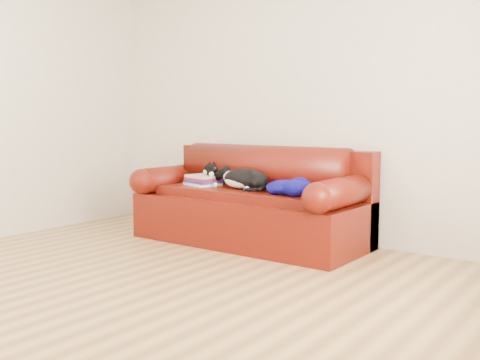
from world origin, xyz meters
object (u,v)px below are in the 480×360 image
object	(u,v)px
cat	(244,179)
blanket	(289,187)
book_stack	(203,180)
sofa_base	(249,217)

from	to	relation	value
cat	blanket	size ratio (longest dim) A/B	1.31
book_stack	cat	distance (m)	0.49
book_stack	blanket	distance (m)	0.98
sofa_base	cat	xyz separation A→B (m)	(-0.00, -0.08, 0.35)
blanket	cat	bearing A→B (deg)	175.92
book_stack	cat	xyz separation A→B (m)	(0.49, -0.00, 0.04)
blanket	sofa_base	bearing A→B (deg)	167.17
sofa_base	cat	bearing A→B (deg)	-91.42
cat	blanket	distance (m)	0.49
book_stack	cat	size ratio (longest dim) A/B	0.61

